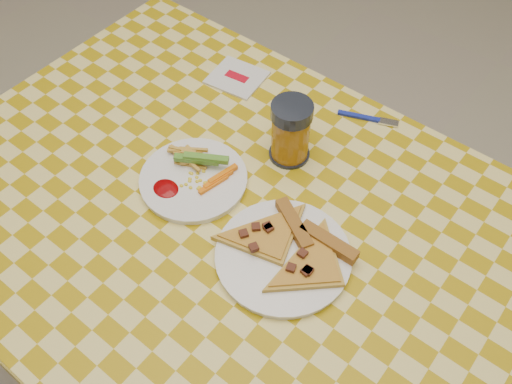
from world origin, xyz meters
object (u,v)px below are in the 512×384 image
Objects in this scene: table at (240,243)px; plate_left at (194,180)px; plate_right at (283,257)px; drink_glass at (291,132)px.

plate_left reaches higher than table.
plate_right is at bearing -7.37° from table.
table is 6.18× the size of plate_left.
plate_right is at bearing -56.29° from drink_glass.
table is at bearing -7.71° from plate_left.
table is 0.24m from drink_glass.
plate_left is 0.21m from drink_glass.
plate_right is 0.26m from drink_glass.
table is 9.47× the size of drink_glass.
plate_right is 1.75× the size of drink_glass.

